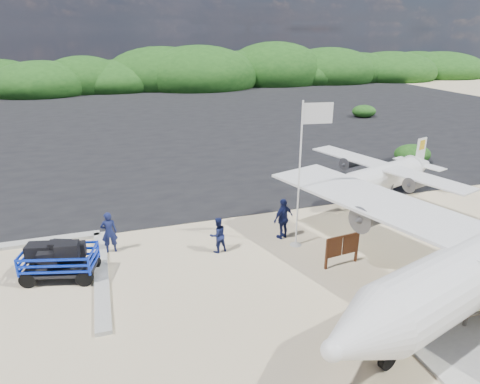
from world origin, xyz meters
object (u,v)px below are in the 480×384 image
(baggage_cart, at_px, (63,278))
(aircraft_small, at_px, (26,117))
(flagpole, at_px, (296,245))
(crew_b, at_px, (218,235))
(signboard, at_px, (341,265))
(crew_c, at_px, (283,218))
(aircraft_large, at_px, (357,128))
(crew_a, at_px, (109,232))

(baggage_cart, height_order, aircraft_small, aircraft_small)
(aircraft_small, bearing_deg, baggage_cart, 82.32)
(flagpole, bearing_deg, crew_b, 172.16)
(signboard, bearing_deg, aircraft_small, 107.20)
(signboard, xyz_separation_m, aircraft_small, (-15.72, 36.44, 0.00))
(crew_b, height_order, crew_c, crew_c)
(flagpole, height_order, aircraft_large, flagpole)
(flagpole, bearing_deg, baggage_cart, 178.24)
(flagpole, xyz_separation_m, aircraft_small, (-14.77, 34.38, 0.00))
(flagpole, distance_m, crew_b, 3.40)
(crew_b, bearing_deg, crew_c, 172.99)
(crew_a, relative_size, aircraft_small, 0.23)
(baggage_cart, xyz_separation_m, aircraft_large, (24.32, 18.74, 0.00))
(flagpole, relative_size, aircraft_small, 0.78)
(signboard, distance_m, crew_b, 4.98)
(crew_c, bearing_deg, crew_b, -15.20)
(baggage_cart, xyz_separation_m, signboard, (10.20, -2.35, 0.00))
(aircraft_small, bearing_deg, signboard, 96.45)
(signboard, relative_size, crew_a, 0.90)
(flagpole, bearing_deg, crew_a, 166.43)
(flagpole, relative_size, aircraft_large, 0.35)
(aircraft_large, xyz_separation_m, aircraft_small, (-29.84, 15.35, 0.00))
(aircraft_large, bearing_deg, crew_a, 20.56)
(crew_a, bearing_deg, crew_c, 171.92)
(signboard, relative_size, crew_b, 1.05)
(flagpole, distance_m, signboard, 2.27)
(signboard, height_order, crew_b, crew_b)
(flagpole, xyz_separation_m, crew_b, (-3.28, 0.45, 0.75))
(aircraft_large, bearing_deg, signboard, 39.36)
(signboard, height_order, aircraft_large, aircraft_large)
(baggage_cart, height_order, crew_c, crew_c)
(signboard, distance_m, crew_c, 3.23)
(crew_c, bearing_deg, baggage_cart, -18.33)
(signboard, bearing_deg, crew_c, 106.92)
(flagpole, distance_m, aircraft_small, 37.42)
(flagpole, relative_size, crew_b, 4.03)
(baggage_cart, relative_size, signboard, 1.73)
(crew_b, bearing_deg, aircraft_small, -84.62)
(flagpole, xyz_separation_m, signboard, (0.95, -2.06, 0.00))
(aircraft_small, bearing_deg, crew_a, 85.76)
(signboard, relative_size, crew_c, 0.87)
(flagpole, bearing_deg, crew_c, 108.52)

